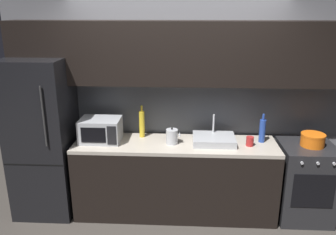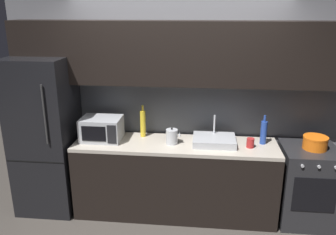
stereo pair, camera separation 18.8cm
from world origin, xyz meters
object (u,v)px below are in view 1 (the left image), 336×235
object	(u,v)px
wine_bottle_blue	(262,130)
wine_bottle_yellow	(142,124)
microwave	(101,130)
kettle	(172,136)
oven_range	(304,181)
refrigerator	(43,138)
cooking_pot	(313,140)
mug_red	(250,141)

from	to	relation	value
wine_bottle_blue	wine_bottle_yellow	distance (m)	1.40
microwave	wine_bottle_yellow	world-z (taller)	wine_bottle_yellow
kettle	wine_bottle_blue	size ratio (longest dim) A/B	0.58
microwave	oven_range	bearing A→B (deg)	-0.48
oven_range	wine_bottle_yellow	distance (m)	2.02
microwave	refrigerator	bearing A→B (deg)	-178.45
wine_bottle_blue	cooking_pot	bearing A→B (deg)	-9.73
wine_bottle_yellow	mug_red	bearing A→B (deg)	-9.93
mug_red	cooking_pot	bearing A→B (deg)	2.87
wine_bottle_blue	mug_red	size ratio (longest dim) A/B	3.16
wine_bottle_blue	microwave	bearing A→B (deg)	-177.69
wine_bottle_yellow	oven_range	bearing A→B (deg)	-5.50
refrigerator	cooking_pot	size ratio (longest dim) A/B	7.04
kettle	cooking_pot	bearing A→B (deg)	0.66
microwave	mug_red	size ratio (longest dim) A/B	4.32
oven_range	microwave	size ratio (longest dim) A/B	1.96
cooking_pot	wine_bottle_blue	bearing A→B (deg)	170.27
kettle	refrigerator	bearing A→B (deg)	179.31
wine_bottle_blue	refrigerator	bearing A→B (deg)	-177.89
oven_range	refrigerator	bearing A→B (deg)	179.98
mug_red	cooking_pot	world-z (taller)	cooking_pot
wine_bottle_yellow	cooking_pot	size ratio (longest dim) A/B	1.46
wine_bottle_blue	wine_bottle_yellow	world-z (taller)	wine_bottle_yellow
microwave	wine_bottle_blue	xyz separation A→B (m)	(1.86, 0.08, 0.00)
microwave	wine_bottle_yellow	xyz separation A→B (m)	(0.46, 0.16, 0.03)
refrigerator	oven_range	xyz separation A→B (m)	(3.05, -0.00, -0.48)
oven_range	cooking_pot	size ratio (longest dim) A/B	3.40
refrigerator	cooking_pot	world-z (taller)	refrigerator
refrigerator	oven_range	bearing A→B (deg)	-0.02
refrigerator	kettle	size ratio (longest dim) A/B	9.56
oven_range	wine_bottle_yellow	xyz separation A→B (m)	(-1.91, 0.18, 0.61)
refrigerator	cooking_pot	distance (m)	3.08
kettle	wine_bottle_blue	world-z (taller)	wine_bottle_blue
microwave	kettle	distance (m)	0.83
wine_bottle_yellow	kettle	bearing A→B (deg)	-28.60
microwave	mug_red	distance (m)	1.71
microwave	kettle	size ratio (longest dim) A/B	2.36
wine_bottle_blue	cooking_pot	distance (m)	0.56
kettle	wine_bottle_blue	xyz separation A→B (m)	(1.03, 0.11, 0.05)
wine_bottle_yellow	mug_red	size ratio (longest dim) A/B	3.63
kettle	wine_bottle_yellow	size ratio (longest dim) A/B	0.50
refrigerator	mug_red	xyz separation A→B (m)	(2.38, -0.04, 0.02)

